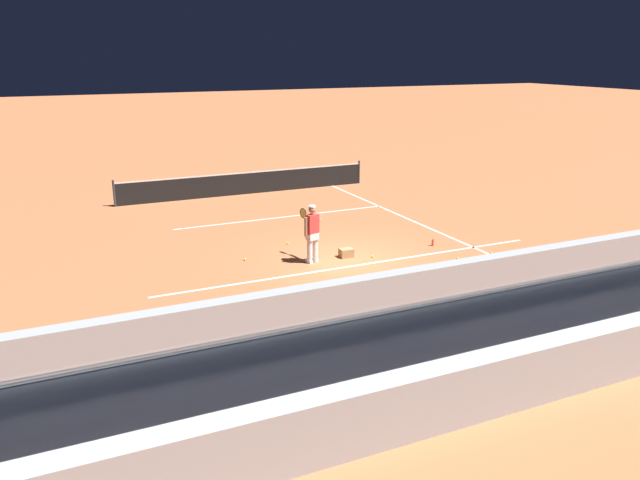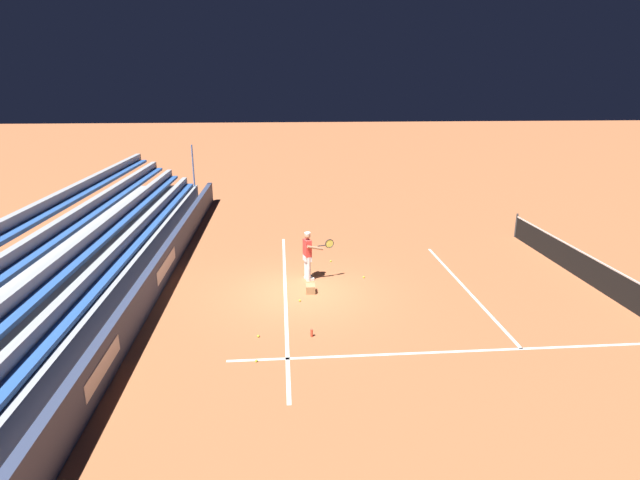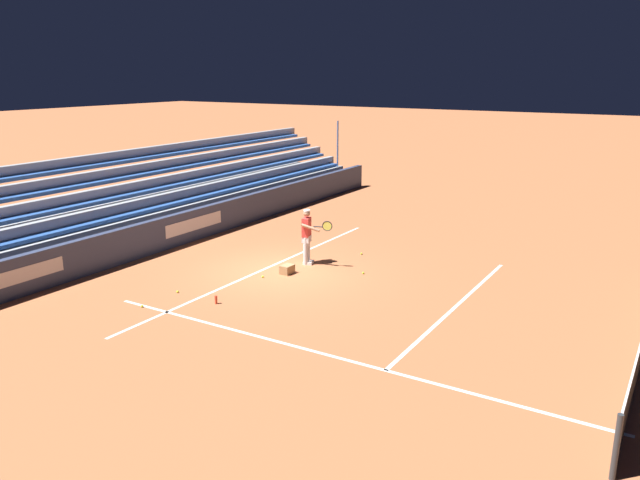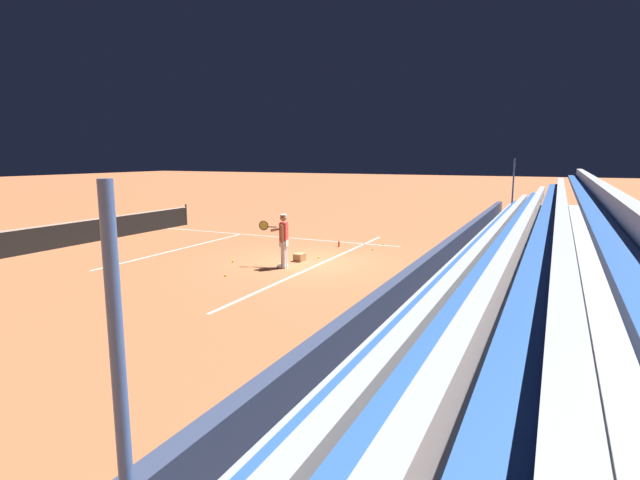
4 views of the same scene
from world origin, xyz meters
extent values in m
plane|color=#B7663D|center=(0.00, 0.00, 0.00)|extent=(160.00, 160.00, 0.00)
cube|color=white|center=(0.00, -0.50, 0.00)|extent=(12.00, 0.10, 0.01)
cube|color=white|center=(4.11, 4.00, 0.00)|extent=(0.10, 12.00, 0.01)
cube|color=white|center=(0.00, 5.50, 0.00)|extent=(8.22, 0.10, 0.01)
cube|color=#384260|center=(0.00, -4.65, 0.55)|extent=(27.86, 0.24, 1.10)
cube|color=silver|center=(-1.34, -4.52, 0.61)|extent=(2.80, 0.01, 0.44)
cube|color=silver|center=(5.13, -4.52, 0.61)|extent=(2.20, 0.01, 0.40)
cube|color=#9EA3A8|center=(0.00, -6.85, 0.55)|extent=(26.47, 3.20, 1.10)
cube|color=#2D5BAD|center=(0.00, -5.65, 1.18)|extent=(25.94, 0.40, 0.12)
cube|color=#9EA3A8|center=(0.00, -5.93, 1.33)|extent=(26.47, 0.24, 0.45)
cube|color=#2D5BAD|center=(0.00, -6.45, 1.63)|extent=(25.94, 0.40, 0.12)
cube|color=#9EA3A8|center=(0.00, -6.73, 1.77)|extent=(26.47, 0.24, 0.45)
cube|color=#2D5BAD|center=(0.00, -7.25, 2.08)|extent=(25.94, 0.40, 0.12)
cube|color=#9EA3A8|center=(0.00, -7.53, 2.23)|extent=(26.47, 0.24, 0.45)
cube|color=#2D5BAD|center=(0.00, -8.05, 2.53)|extent=(25.94, 0.40, 0.12)
cube|color=#9EA3A8|center=(0.00, -8.33, 2.67)|extent=(26.47, 0.24, 0.45)
cylinder|color=#4C70B2|center=(12.84, -5.35, 1.70)|extent=(0.08, 0.08, 3.40)
cylinder|color=silver|center=(-1.22, 0.26, 0.44)|extent=(0.15, 0.15, 0.88)
cylinder|color=silver|center=(-1.01, 0.32, 0.44)|extent=(0.15, 0.15, 0.88)
cube|color=white|center=(-1.23, 0.32, 0.04)|extent=(0.18, 0.30, 0.09)
cube|color=white|center=(-1.02, 0.38, 0.04)|extent=(0.18, 0.30, 0.09)
cube|color=silver|center=(-1.11, 0.29, 0.80)|extent=(0.39, 0.31, 0.20)
cube|color=red|center=(-1.11, 0.29, 1.17)|extent=(0.40, 0.30, 0.58)
sphere|color=#A37556|center=(-1.11, 0.30, 1.60)|extent=(0.21, 0.21, 0.21)
cylinder|color=white|center=(-1.11, 0.30, 1.69)|extent=(0.20, 0.20, 0.05)
cylinder|color=#A37556|center=(-1.35, 0.22, 1.13)|extent=(0.09, 0.09, 0.56)
cylinder|color=#A37556|center=(-0.93, 0.55, 1.22)|extent=(0.25, 0.59, 0.24)
cylinder|color=black|center=(-1.00, 0.78, 1.27)|extent=(0.11, 0.30, 0.03)
torus|color=black|center=(-1.07, 1.05, 1.31)|extent=(0.11, 0.31, 0.31)
cylinder|color=#D6D14C|center=(-1.07, 1.05, 1.31)|extent=(0.08, 0.26, 0.27)
cube|color=#A87F51|center=(0.02, 0.32, 0.13)|extent=(0.41, 0.31, 0.26)
sphere|color=#CCE533|center=(4.20, -1.26, 0.03)|extent=(0.07, 0.07, 0.07)
sphere|color=#CCE533|center=(-2.87, 1.28, 0.03)|extent=(0.07, 0.07, 0.07)
sphere|color=#CCE533|center=(-1.11, 2.27, 0.03)|extent=(0.07, 0.07, 0.07)
sphere|color=#CCE533|center=(0.71, -0.06, 0.03)|extent=(0.07, 0.07, 0.07)
sphere|color=#CCE533|center=(2.94, -1.26, 0.03)|extent=(0.07, 0.07, 0.07)
cylinder|color=#EA4C33|center=(3.03, 0.17, 0.11)|extent=(0.07, 0.07, 0.22)
cylinder|color=#33383D|center=(5.50, 9.82, 0.54)|extent=(0.09, 0.09, 1.07)
cube|color=black|center=(0.00, 9.82, 0.46)|extent=(11.00, 0.02, 0.91)
cube|color=white|center=(0.00, 9.82, 0.94)|extent=(11.00, 0.04, 0.05)
camera|label=1|loc=(-8.13, -15.57, 5.96)|focal=35.00mm
camera|label=2|loc=(15.05, -0.57, 6.46)|focal=28.00mm
camera|label=3|loc=(14.47, 10.28, 5.78)|focal=35.00mm
camera|label=4|loc=(-14.65, -7.41, 3.51)|focal=28.00mm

